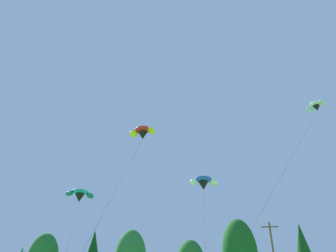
% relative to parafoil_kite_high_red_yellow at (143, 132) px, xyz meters
% --- Properties ---
extents(parafoil_kite_high_red_yellow, '(4.37, 9.15, 16.33)m').
position_rel_parafoil_kite_high_red_yellow_xyz_m(parafoil_kite_high_red_yellow, '(0.00, 0.00, 0.00)').
color(parafoil_kite_high_red_yellow, red).
extents(parafoil_kite_mid_white, '(15.61, 16.53, 22.29)m').
position_rel_parafoil_kite_high_red_yellow_xyz_m(parafoil_kite_mid_white, '(20.47, 7.03, 5.96)').
color(parafoil_kite_mid_white, white).
extents(parafoil_kite_far_teal, '(5.38, 11.61, 10.56)m').
position_rel_parafoil_kite_high_red_yellow_xyz_m(parafoil_kite_far_teal, '(-6.85, 2.10, -5.75)').
color(parafoil_kite_far_teal, teal).
extents(parafoil_kite_low_blue_white, '(3.85, 18.30, 13.85)m').
position_rel_parafoil_kite_high_red_yellow_xyz_m(parafoil_kite_low_blue_white, '(5.86, 9.15, -2.63)').
color(parafoil_kite_low_blue_white, blue).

